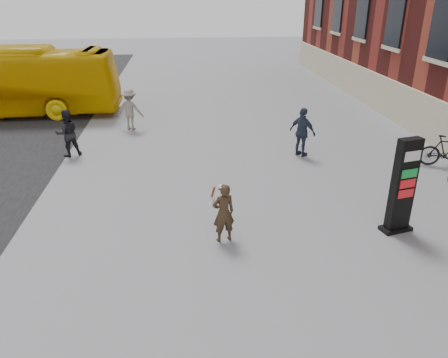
{
  "coord_description": "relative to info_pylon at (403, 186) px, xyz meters",
  "views": [
    {
      "loc": [
        -0.59,
        -8.69,
        5.79
      ],
      "look_at": [
        0.42,
        1.68,
        1.23
      ],
      "focal_mm": 35.0,
      "sensor_mm": 36.0,
      "label": 1
    }
  ],
  "objects": [
    {
      "name": "bike_7",
      "position": [
        3.77,
        4.08,
        -0.68
      ],
      "size": [
        1.97,
        1.09,
        1.14
      ],
      "primitive_type": "imported",
      "rotation": [
        0.0,
        0.0,
        1.26
      ],
      "color": "black",
      "rests_on": "ground"
    },
    {
      "name": "info_pylon",
      "position": [
        0.0,
        0.0,
        0.0
      ],
      "size": [
        0.88,
        0.58,
        2.51
      ],
      "rotation": [
        0.0,
        0.0,
        0.24
      ],
      "color": "black",
      "rests_on": "ground"
    },
    {
      "name": "ground",
      "position": [
        -4.83,
        -0.74,
        -1.25
      ],
      "size": [
        100.0,
        100.0,
        0.0
      ],
      "primitive_type": "plane",
      "color": "#9E9EA3"
    },
    {
      "name": "woman",
      "position": [
        -4.52,
        -0.05,
        -0.47
      ],
      "size": [
        0.68,
        0.65,
        1.54
      ],
      "rotation": [
        0.0,
        0.0,
        3.41
      ],
      "color": "#3C2B1B",
      "rests_on": "ground"
    },
    {
      "name": "pedestrian_b",
      "position": [
        -7.72,
        9.72,
        -0.34
      ],
      "size": [
        1.33,
        1.02,
        1.82
      ],
      "primitive_type": "imported",
      "rotation": [
        0.0,
        0.0,
        2.81
      ],
      "color": "gray",
      "rests_on": "ground"
    },
    {
      "name": "pedestrian_c",
      "position": [
        -1.03,
        5.68,
        -0.34
      ],
      "size": [
        1.05,
        1.1,
        1.83
      ],
      "primitive_type": "imported",
      "rotation": [
        0.0,
        0.0,
        2.3
      ],
      "color": "#2B364A",
      "rests_on": "ground"
    },
    {
      "name": "pedestrian_a",
      "position": [
        -9.69,
        6.52,
        -0.37
      ],
      "size": [
        1.06,
        0.97,
        1.76
      ],
      "primitive_type": "imported",
      "rotation": [
        0.0,
        0.0,
        3.58
      ],
      "color": "black",
      "rests_on": "ground"
    }
  ]
}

